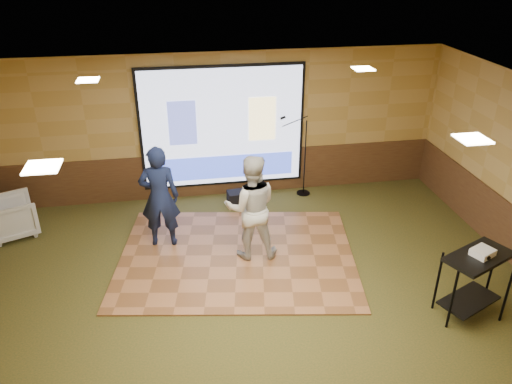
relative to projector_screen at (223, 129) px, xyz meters
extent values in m
plane|color=#2C3417|center=(0.00, -3.44, -1.47)|extent=(9.00, 9.00, 0.00)
cube|color=tan|center=(0.00, 0.06, 0.03)|extent=(9.00, 0.04, 3.00)
cube|color=silver|center=(0.00, -3.44, 1.53)|extent=(9.00, 7.00, 0.04)
cube|color=#452717|center=(0.00, 0.04, -1.00)|extent=(9.00, 0.04, 0.95)
cube|color=black|center=(0.00, 0.01, 0.03)|extent=(3.32, 0.03, 2.52)
cube|color=silver|center=(0.00, -0.02, 0.03)|extent=(3.20, 0.02, 2.40)
cube|color=#444D96|center=(-0.80, -0.03, 0.18)|extent=(0.55, 0.01, 0.90)
cube|color=#FDE592|center=(0.80, -0.03, 0.18)|extent=(0.55, 0.01, 0.90)
cube|color=blue|center=(0.00, -0.03, -0.82)|extent=(2.88, 0.01, 0.50)
cube|color=#FFEABF|center=(-2.20, -1.64, 1.50)|extent=(0.32, 0.32, 0.02)
cube|color=#FFEABF|center=(2.20, -1.64, 1.50)|extent=(0.32, 0.32, 0.02)
cube|color=#FFEABF|center=(-2.20, -4.94, 1.50)|extent=(0.32, 0.32, 0.02)
cube|color=#FFEABF|center=(2.20, -4.94, 1.50)|extent=(0.32, 0.32, 0.02)
cube|color=#995F38|center=(-0.06, -2.39, -1.46)|extent=(4.42, 3.64, 0.03)
imported|color=#141C3F|center=(-1.30, -1.78, -0.52)|extent=(0.71, 0.50, 1.85)
imported|color=beige|center=(0.19, -2.39, -0.53)|extent=(0.95, 0.77, 1.83)
cylinder|color=black|center=(2.62, -4.62, -0.99)|extent=(0.04, 0.04, 0.98)
cylinder|color=black|center=(3.44, -4.62, -0.99)|extent=(0.04, 0.04, 0.98)
cylinder|color=black|center=(2.62, -4.21, -0.99)|extent=(0.04, 0.04, 0.98)
cylinder|color=black|center=(3.44, -4.21, -0.99)|extent=(0.04, 0.04, 0.98)
cube|color=black|center=(3.03, -4.41, -0.47)|extent=(0.98, 0.51, 0.05)
cube|color=black|center=(3.03, -4.41, -1.22)|extent=(0.88, 0.46, 0.03)
cube|color=white|center=(3.06, -4.42, -0.40)|extent=(0.36, 0.34, 0.10)
cylinder|color=black|center=(1.67, -0.25, -1.46)|extent=(0.28, 0.28, 0.02)
cylinder|color=black|center=(1.67, -0.25, -0.66)|extent=(0.02, 0.02, 1.64)
cylinder|color=black|center=(1.43, -0.25, 0.16)|extent=(0.52, 0.02, 0.20)
cylinder|color=black|center=(1.18, -0.25, 0.25)|extent=(0.12, 0.05, 0.08)
imported|color=gray|center=(-4.00, -0.97, -1.11)|extent=(1.04, 1.03, 0.73)
cube|color=black|center=(0.24, -0.51, -1.33)|extent=(0.49, 0.35, 0.29)
camera|label=1|loc=(-0.93, -9.50, 3.41)|focal=35.00mm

